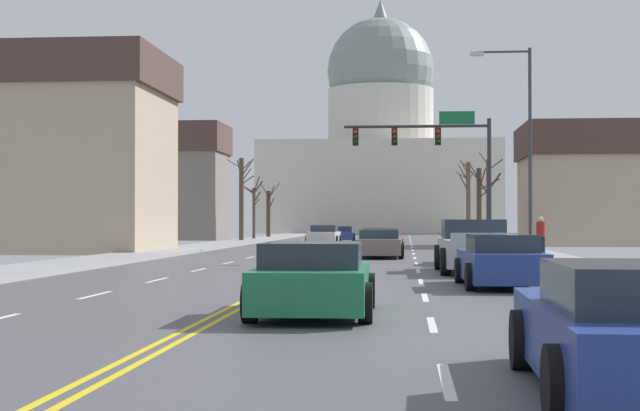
% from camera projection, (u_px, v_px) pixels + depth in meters
% --- Properties ---
extents(ground, '(20.00, 180.00, 0.20)m').
position_uv_depth(ground, '(328.00, 259.00, 39.13)').
color(ground, '#4E4E53').
extents(signal_gantry, '(7.91, 0.41, 7.32)m').
position_uv_depth(signal_gantry, '(438.00, 149.00, 52.11)').
color(signal_gantry, '#28282D').
rests_on(signal_gantry, ground).
extents(street_lamp_right, '(2.50, 0.24, 8.53)m').
position_uv_depth(street_lamp_right, '(522.00, 133.00, 39.63)').
color(street_lamp_right, '#333338').
rests_on(street_lamp_right, ground).
extents(capitol_building, '(29.20, 20.74, 29.74)m').
position_uv_depth(capitol_building, '(381.00, 152.00, 122.97)').
color(capitol_building, beige).
rests_on(capitol_building, ground).
extents(sedan_near_00, '(2.17, 4.64, 1.19)m').
position_uv_depth(sedan_near_00, '(381.00, 241.00, 48.23)').
color(sedan_near_00, '#B71414').
rests_on(sedan_near_00, ground).
extents(sedan_near_01, '(2.08, 4.69, 1.20)m').
position_uv_depth(sedan_near_01, '(380.00, 244.00, 41.11)').
color(sedan_near_01, '#6B6056').
rests_on(sedan_near_01, ground).
extents(sedan_near_02, '(2.04, 4.37, 1.13)m').
position_uv_depth(sedan_near_02, '(469.00, 249.00, 35.01)').
color(sedan_near_02, '#1E7247').
rests_on(sedan_near_02, ground).
extents(pickup_truck_near_03, '(2.40, 5.39, 1.62)m').
position_uv_depth(pickup_truck_near_03, '(475.00, 248.00, 29.65)').
color(pickup_truck_near_03, '#ADB2B7').
rests_on(pickup_truck_near_03, ground).
extents(sedan_near_04, '(2.04, 4.43, 1.26)m').
position_uv_depth(sedan_near_04, '(501.00, 262.00, 23.11)').
color(sedan_near_04, navy).
rests_on(sedan_near_04, ground).
extents(sedan_near_05, '(2.08, 4.34, 1.23)m').
position_uv_depth(sedan_near_05, '(314.00, 280.00, 16.29)').
color(sedan_near_05, '#1E7247').
rests_on(sedan_near_05, ground).
extents(sedan_near_06, '(2.08, 4.66, 1.23)m').
position_uv_depth(sedan_near_06, '(639.00, 332.00, 8.78)').
color(sedan_near_06, navy).
rests_on(sedan_near_06, ground).
extents(sedan_oncoming_00, '(2.07, 4.25, 1.28)m').
position_uv_depth(sedan_oncoming_00, '(324.00, 236.00, 61.12)').
color(sedan_oncoming_00, silver).
rests_on(sedan_oncoming_00, ground).
extents(sedan_oncoming_01, '(2.19, 4.61, 1.14)m').
position_uv_depth(sedan_oncoming_01, '(341.00, 234.00, 70.98)').
color(sedan_oncoming_01, navy).
rests_on(sedan_oncoming_01, ground).
extents(flank_building_00, '(8.40, 6.73, 9.32)m').
position_uv_depth(flank_building_00, '(174.00, 181.00, 78.15)').
color(flank_building_00, slate).
rests_on(flank_building_00, ground).
extents(flank_building_01, '(13.40, 8.61, 9.89)m').
position_uv_depth(flank_building_01, '(32.00, 152.00, 48.26)').
color(flank_building_01, tan).
rests_on(flank_building_01, ground).
extents(flank_building_02, '(11.73, 8.53, 7.61)m').
position_uv_depth(flank_building_02, '(615.00, 184.00, 60.96)').
color(flank_building_02, tan).
rests_on(flank_building_02, ground).
extents(bare_tree_00, '(1.85, 2.84, 6.08)m').
position_uv_depth(bare_tree_00, '(489.00, 198.00, 64.79)').
color(bare_tree_00, '#423328').
rests_on(bare_tree_00, ground).
extents(bare_tree_01, '(1.81, 1.38, 4.90)m').
position_uv_depth(bare_tree_01, '(254.00, 207.00, 76.29)').
color(bare_tree_01, '#4C3D2D').
rests_on(bare_tree_01, ground).
extents(bare_tree_02, '(2.65, 1.44, 5.71)m').
position_uv_depth(bare_tree_02, '(479.00, 202.00, 71.59)').
color(bare_tree_02, '#423328').
rests_on(bare_tree_02, ground).
extents(bare_tree_03, '(2.26, 2.12, 5.98)m').
position_uv_depth(bare_tree_03, '(242.00, 197.00, 70.41)').
color(bare_tree_03, '#4C3D2D').
rests_on(bare_tree_03, ground).
extents(bare_tree_04, '(1.43, 1.50, 6.40)m').
position_uv_depth(bare_tree_04, '(468.00, 198.00, 79.10)').
color(bare_tree_04, brown).
rests_on(bare_tree_04, ground).
extents(bare_tree_05, '(1.69, 1.43, 4.72)m').
position_uv_depth(bare_tree_05, '(269.00, 213.00, 84.82)').
color(bare_tree_05, '#423328').
rests_on(bare_tree_05, ground).
extents(pedestrian_00, '(0.35, 0.34, 1.61)m').
position_uv_depth(pedestrian_00, '(541.00, 234.00, 38.39)').
color(pedestrian_00, black).
rests_on(pedestrian_00, ground).
extents(bicycle_parked, '(0.12, 1.77, 0.85)m').
position_uv_depth(bicycle_parked, '(534.00, 249.00, 37.60)').
color(bicycle_parked, black).
rests_on(bicycle_parked, ground).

